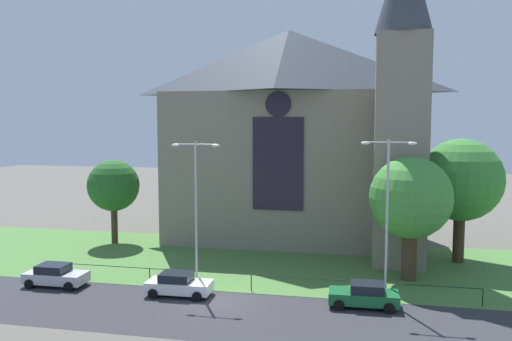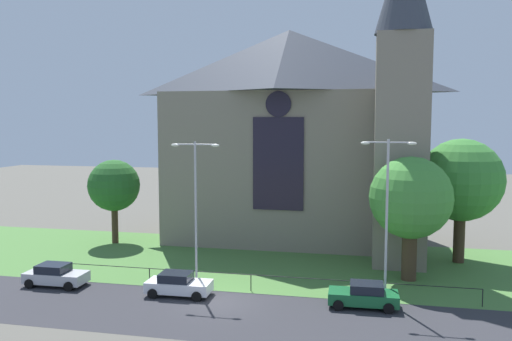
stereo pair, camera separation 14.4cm
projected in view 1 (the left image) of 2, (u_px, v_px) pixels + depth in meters
ground at (254, 261)px, 42.54m from camera, size 160.00×160.00×0.00m
road_asphalt at (212, 313)px, 30.84m from camera, size 120.00×8.00×0.01m
grass_verge at (249, 267)px, 40.59m from camera, size 120.00×20.00×0.01m
church_building at (295, 133)px, 49.62m from camera, size 23.20×16.20×26.00m
iron_railing at (251, 277)px, 34.86m from camera, size 29.14×0.07×1.13m
tree_left_far at (113, 186)px, 48.34m from camera, size 4.78×4.78×7.81m
tree_right_near at (411, 199)px, 36.89m from camera, size 5.83×5.83×8.88m
tree_right_far at (461, 180)px, 41.55m from camera, size 6.59×6.59×9.99m
streetlamp_near at (196, 198)px, 35.05m from camera, size 3.37×0.26×10.00m
streetlamp_far at (387, 202)px, 32.48m from camera, size 3.37×0.26×10.24m
parked_car_silver at (55, 275)px, 35.95m from camera, size 4.22×2.06×1.51m
parked_car_white at (179, 284)px, 33.95m from camera, size 4.24×2.09×1.51m
parked_car_green at (364, 295)px, 31.84m from camera, size 4.25×2.11×1.51m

